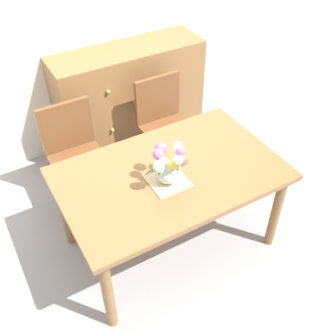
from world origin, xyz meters
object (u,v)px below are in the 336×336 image
(dresser, at_px, (130,98))
(chair_right, at_px, (164,121))
(flower_vase, at_px, (169,166))
(chair_left, at_px, (74,150))
(dining_table, at_px, (170,182))

(dresser, bearing_deg, chair_right, -80.87)
(dresser, xyz_separation_m, flower_vase, (-0.39, -1.41, 0.38))
(chair_left, xyz_separation_m, chair_right, (0.83, 0.00, 0.00))
(dresser, bearing_deg, dining_table, -103.96)
(dresser, distance_m, flower_vase, 1.51)
(chair_right, bearing_deg, dining_table, 63.20)
(chair_left, distance_m, flower_vase, 1.03)
(flower_vase, bearing_deg, chair_right, 62.29)
(dining_table, bearing_deg, flower_vase, -125.92)
(dining_table, xyz_separation_m, flower_vase, (-0.06, -0.08, 0.24))
(chair_left, relative_size, dresser, 0.64)
(chair_left, relative_size, flower_vase, 3.19)
(dining_table, height_order, dresser, dresser)
(chair_right, relative_size, flower_vase, 3.19)
(flower_vase, bearing_deg, dining_table, 54.08)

